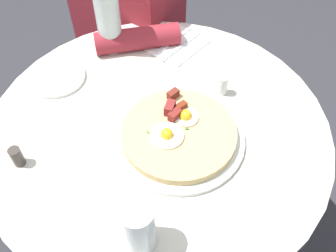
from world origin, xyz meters
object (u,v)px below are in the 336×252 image
at_px(fork, 172,41).
at_px(salt_shaker, 223,85).
at_px(pizza_plate, 179,138).
at_px(water_glass, 138,227).
at_px(knife, 181,46).
at_px(bread_plate, 57,78).
at_px(person_seated, 131,46).
at_px(dining_table, 159,160).
at_px(breakfast_pizza, 178,132).
at_px(pepper_shaker, 17,157).
at_px(water_bottle, 107,10).

xyz_separation_m(fork, salt_shaker, (-0.23, 0.11, 0.02)).
bearing_deg(pizza_plate, water_glass, 105.83).
bearing_deg(knife, pizza_plate, 38.57).
bearing_deg(bread_plate, person_seated, -78.59).
relative_size(dining_table, fork, 4.95).
distance_m(breakfast_pizza, water_glass, 0.28).
xyz_separation_m(dining_table, knife, (0.11, -0.29, 0.18)).
xyz_separation_m(water_glass, pepper_shaker, (0.35, 0.00, -0.04)).
xyz_separation_m(pizza_plate, water_glass, (-0.08, 0.27, 0.06)).
bearing_deg(salt_shaker, water_bottle, 2.10).
distance_m(person_seated, water_bottle, 0.44).
distance_m(breakfast_pizza, salt_shaker, 0.20).
height_order(dining_table, salt_shaker, salt_shaker).
bearing_deg(bread_plate, knife, -125.11).
height_order(knife, water_bottle, water_bottle).
distance_m(pizza_plate, bread_plate, 0.41).
bearing_deg(water_glass, pepper_shaker, 0.74).
distance_m(dining_table, pizza_plate, 0.19).
xyz_separation_m(pizza_plate, salt_shaker, (-0.01, -0.20, 0.02)).
xyz_separation_m(breakfast_pizza, salt_shaker, (-0.01, -0.20, 0.00)).
bearing_deg(dining_table, knife, -68.95).
xyz_separation_m(dining_table, pepper_shaker, (0.20, 0.28, 0.20)).
height_order(person_seated, water_bottle, person_seated).
distance_m(breakfast_pizza, pepper_shaker, 0.39).
xyz_separation_m(dining_table, bread_plate, (0.34, 0.02, 0.17)).
bearing_deg(pepper_shaker, water_bottle, -78.94).
bearing_deg(water_glass, pizza_plate, -74.17).
height_order(dining_table, pizza_plate, pizza_plate).
bearing_deg(water_glass, bread_plate, -27.74).
distance_m(fork, knife, 0.04).
bearing_deg(water_glass, salt_shaker, -82.40).
height_order(breakfast_pizza, bread_plate, breakfast_pizza).
height_order(water_bottle, salt_shaker, water_bottle).
height_order(breakfast_pizza, fork, breakfast_pizza).
relative_size(salt_shaker, pepper_shaker, 1.13).
bearing_deg(salt_shaker, knife, -27.57).
xyz_separation_m(pizza_plate, water_bottle, (0.37, -0.19, 0.13)).
distance_m(bread_plate, fork, 0.37).
distance_m(pizza_plate, pepper_shaker, 0.39).
bearing_deg(person_seated, water_glass, 129.53).
bearing_deg(pepper_shaker, fork, -95.42).
height_order(pizza_plate, salt_shaker, salt_shaker).
bearing_deg(dining_table, water_glass, 118.03).
bearing_deg(salt_shaker, dining_table, 65.79).
bearing_deg(breakfast_pizza, knife, -58.97).
bearing_deg(bread_plate, breakfast_pizza, -178.37).
xyz_separation_m(breakfast_pizza, fork, (0.22, -0.31, -0.02)).
height_order(pizza_plate, fork, pizza_plate).
bearing_deg(water_bottle, fork, -139.83).
xyz_separation_m(knife, salt_shaker, (-0.20, 0.10, 0.02)).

